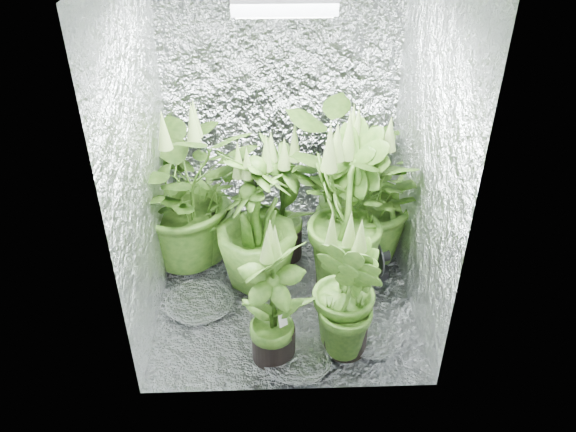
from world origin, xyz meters
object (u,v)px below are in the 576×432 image
at_px(plant_b, 283,201).
at_px(plant_g, 348,295).
at_px(plant_d, 256,222).
at_px(grow_lamp, 284,2).
at_px(plant_a, 187,192).
at_px(plant_f, 273,303).
at_px(plant_e, 363,193).
at_px(plant_c, 344,215).
at_px(circulation_fan, 378,262).

relative_size(plant_b, plant_g, 1.11).
bearing_deg(plant_d, grow_lamp, -31.80).
xyz_separation_m(plant_a, plant_f, (0.55, -0.95, -0.14)).
bearing_deg(plant_b, plant_a, -178.97).
distance_m(plant_d, plant_e, 0.73).
xyz_separation_m(plant_f, plant_g, (0.41, 0.05, 0.00)).
relative_size(plant_a, plant_f, 1.32).
xyz_separation_m(plant_b, plant_g, (0.33, -0.91, -0.05)).
xyz_separation_m(plant_c, plant_d, (-0.55, 0.03, -0.06)).
relative_size(plant_a, plant_g, 1.31).
distance_m(plant_d, circulation_fan, 0.88).
xyz_separation_m(grow_lamp, plant_f, (-0.08, -0.56, -1.42)).
bearing_deg(grow_lamp, plant_d, 148.20).
distance_m(plant_b, plant_e, 0.54).
distance_m(plant_a, plant_g, 1.33).
height_order(grow_lamp, plant_e, grow_lamp).
bearing_deg(plant_a, plant_e, -3.90).
bearing_deg(plant_b, circulation_fan, -23.61).
bearing_deg(plant_g, plant_b, 110.20).
xyz_separation_m(plant_a, circulation_fan, (1.26, -0.26, -0.41)).
distance_m(grow_lamp, plant_c, 1.34).
distance_m(plant_d, plant_g, 0.81).
xyz_separation_m(grow_lamp, plant_d, (-0.18, 0.11, -1.34)).
distance_m(plant_a, plant_b, 0.64).
bearing_deg(plant_d, plant_f, -81.74).
relative_size(grow_lamp, plant_e, 0.38).
relative_size(plant_d, plant_g, 1.16).
bearing_deg(plant_e, plant_g, -103.18).
relative_size(grow_lamp, plant_b, 0.51).
relative_size(plant_c, plant_g, 1.32).
xyz_separation_m(plant_d, plant_e, (0.70, 0.20, 0.07)).
bearing_deg(plant_c, circulation_fan, 9.63).
bearing_deg(plant_g, plant_f, -173.35).
bearing_deg(plant_e, plant_b, 170.25).
xyz_separation_m(plant_e, plant_g, (-0.19, -0.82, -0.15)).
bearing_deg(grow_lamp, plant_a, 148.66).
xyz_separation_m(plant_a, plant_d, (0.46, -0.28, -0.06)).
bearing_deg(plant_b, plant_e, -9.75).
xyz_separation_m(plant_b, circulation_fan, (0.63, -0.27, -0.32)).
bearing_deg(grow_lamp, plant_f, -98.32).
bearing_deg(plant_d, plant_c, -3.02).
relative_size(grow_lamp, plant_c, 0.42).
bearing_deg(plant_c, plant_b, 139.56).
distance_m(plant_c, plant_e, 0.27).
bearing_deg(plant_b, plant_f, -94.71).
height_order(plant_a, plant_d, plant_a).
bearing_deg(plant_f, grow_lamp, 81.68).
relative_size(plant_a, plant_d, 1.13).
xyz_separation_m(grow_lamp, plant_a, (-0.64, 0.39, -1.28)).
relative_size(plant_e, circulation_fan, 4.17).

